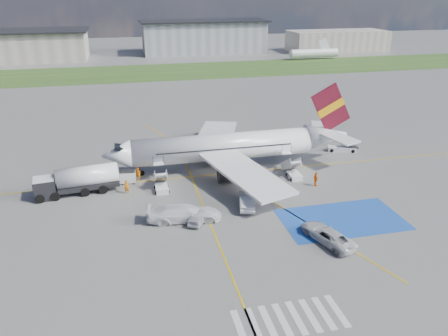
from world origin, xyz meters
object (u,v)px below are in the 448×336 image
Objects in this scene: car_silver_a at (199,216)px; car_silver_b at (247,200)px; airliner at (233,146)px; van_white_b at (184,211)px; fuel_tanker at (78,183)px; van_white_a at (328,233)px; belt_loader at (342,149)px; gpu_cart at (128,178)px.

car_silver_b reaches higher than car_silver_a.
airliner is 16.99m from van_white_b.
van_white_a is at bearing -42.04° from fuel_tanker.
car_silver_b is (-20.45, -15.20, 0.49)m from belt_loader.
car_silver_b is at bearing -96.19° from airliner.
fuel_tanker is 2.12× the size of belt_loader.
van_white_a is 0.82× the size of van_white_b.
gpu_cart is at bearing 33.27° from van_white_b.
airliner reaches higher than gpu_cart.
fuel_tanker is at bearing 57.07° from van_white_b.
airliner is at bearing -95.64° from van_white_a.
car_silver_b is (20.22, -8.61, -0.64)m from fuel_tanker.
airliner is 5.79× the size of van_white_b.
gpu_cart is at bearing -153.27° from belt_loader.
gpu_cart is at bearing -172.33° from airliner.
van_white_b reaches higher than car_silver_b.
fuel_tanker is 1.68× the size of van_white_b.
gpu_cart is 17.35m from car_silver_b.
airliner is 19.54m from belt_loader.
airliner is at bearing -153.04° from belt_loader.
belt_loader is at bearing 12.19° from gpu_cart.
car_silver_a is at bearing -117.65° from airliner.
car_silver_a is (13.89, -10.83, -0.78)m from fuel_tanker.
airliner is at bearing 11.89° from gpu_cart.
car_silver_a is 1.77m from van_white_b.
airliner reaches higher than van_white_a.
airliner is 3.45× the size of fuel_tanker.
fuel_tanker is at bearing -9.43° from car_silver_a.
gpu_cart reaches higher than belt_loader.
van_white_a reaches higher than car_silver_b.
belt_loader is at bearing -52.46° from van_white_b.
van_white_a is at bearing -101.37° from belt_loader.
gpu_cart is 28.21m from van_white_a.
van_white_b is (5.98, -12.03, 0.45)m from gpu_cart.
van_white_a is at bearing 136.33° from car_silver_b.
fuel_tanker reaches higher than car_silver_a.
van_white_a reaches higher than gpu_cart.
gpu_cart is at bearing -62.73° from van_white_a.
van_white_b reaches higher than car_silver_a.
fuel_tanker is 2.07× the size of car_silver_b.
airliner is 16.78m from car_silver_a.
car_silver_a is 0.81× the size of van_white_a.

